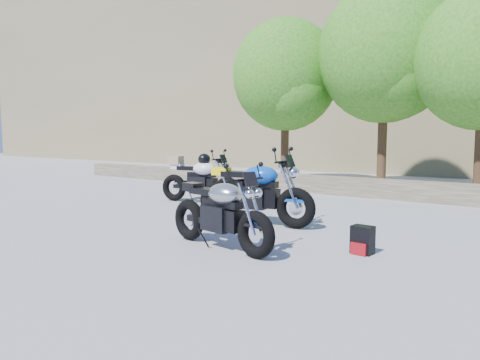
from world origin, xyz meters
name	(u,v)px	position (x,y,z in m)	size (l,w,h in m)	color
ground	(199,223)	(0.00, 0.00, 0.00)	(90.00, 90.00, 0.00)	gray
stone_wall	(328,185)	(0.00, 5.50, 0.25)	(22.00, 0.55, 0.50)	#4B4132
tree_decid_left	(287,79)	(-2.39, 7.14, 3.63)	(3.67, 3.67, 5.62)	#382314
tree_decid_mid	(388,58)	(0.91, 7.54, 4.04)	(4.08, 4.08, 6.24)	#382314
silver_bike	(220,214)	(1.49, -1.17, 0.51)	(2.08, 0.66, 1.05)	black
white_bike	(199,179)	(-1.77, 1.95, 0.60)	(2.19, 0.77, 1.22)	black
blue_bike	(255,193)	(0.87, 0.57, 0.58)	(2.37, 0.75, 1.19)	black
backpack	(362,240)	(3.21, -0.21, 0.19)	(0.30, 0.26, 0.39)	black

